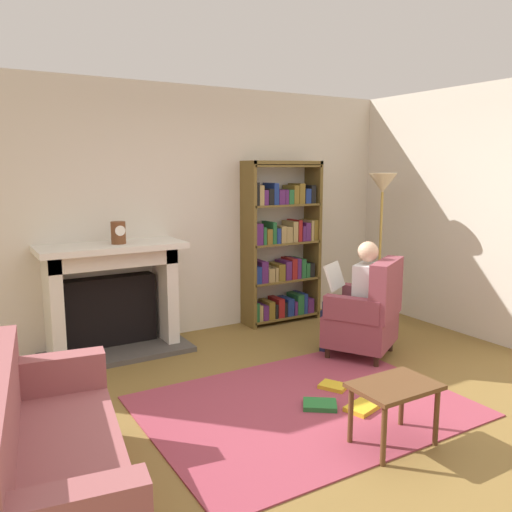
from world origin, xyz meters
name	(u,v)px	position (x,y,z in m)	size (l,w,h in m)	color
ground	(328,423)	(0.00, 0.00, 0.00)	(14.00, 14.00, 0.00)	olive
back_wall	(185,212)	(0.00, 2.55, 1.35)	(5.60, 0.10, 2.70)	beige
side_wall_right	(445,210)	(2.65, 1.25, 1.35)	(0.10, 5.20, 2.70)	beige
area_rug	(304,406)	(0.00, 0.30, 0.01)	(2.40, 1.80, 0.01)	#983A4B
fireplace	(112,295)	(-0.92, 2.30, 0.59)	(1.43, 0.64, 1.11)	#4C4742
mantel_clock	(118,233)	(-0.85, 2.20, 1.22)	(0.14, 0.14, 0.22)	brown
bookshelf	(282,244)	(1.13, 2.33, 0.94)	(0.95, 0.32, 1.91)	brown
armchair_reading	(367,314)	(1.18, 0.90, 0.42)	(0.87, 0.86, 0.97)	#331E14
seated_reader	(356,293)	(1.12, 1.00, 0.62)	(0.54, 0.59, 1.14)	silver
sofa_floral	(42,467)	(-1.96, -0.10, 0.32)	(0.96, 1.79, 0.85)	#995356
side_table	(394,393)	(0.18, -0.45, 0.36)	(0.56, 0.39, 0.43)	brown
scattered_books	(338,401)	(0.25, 0.20, 0.03)	(0.60, 0.68, 0.04)	gold
floor_lamp	(382,197)	(1.97, 1.57, 1.50)	(0.32, 0.32, 1.77)	#B7933F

